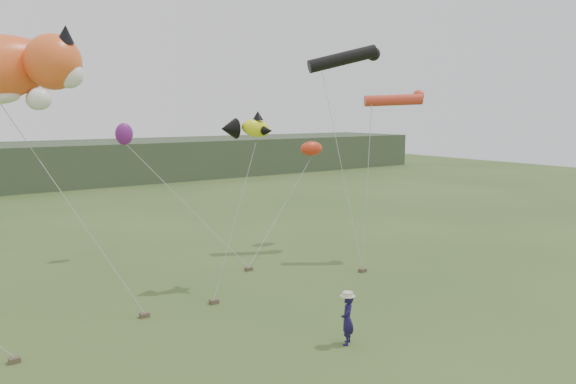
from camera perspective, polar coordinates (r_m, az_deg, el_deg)
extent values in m
plane|color=#385123|center=(18.48, 4.98, -14.25)|extent=(120.00, 120.00, 0.00)
cube|color=#2D3D28|center=(59.24, -24.46, 2.55)|extent=(90.00, 12.00, 4.00)
imported|color=#191243|center=(17.55, 6.04, -12.77)|extent=(0.67, 0.65, 1.56)
cube|color=brown|center=(20.43, -14.38, -12.01)|extent=(0.30, 0.24, 0.16)
cube|color=brown|center=(21.30, -7.53, -10.98)|extent=(0.30, 0.24, 0.16)
cube|color=brown|center=(25.28, 7.57, -7.89)|extent=(0.30, 0.24, 0.16)
cube|color=brown|center=(18.27, -26.04, -15.08)|extent=(0.30, 0.24, 0.16)
cube|color=brown|center=(25.34, -4.01, -7.79)|extent=(0.30, 0.24, 0.16)
sphere|color=#FF5F25|center=(22.24, -22.75, 12.10)|extent=(1.99, 1.99, 1.99)
cone|color=black|center=(21.88, -21.68, 14.71)|extent=(0.62, 0.76, 0.75)
cone|color=black|center=(23.00, -21.82, 14.36)|extent=(0.62, 0.72, 0.71)
sphere|color=white|center=(22.00, -21.35, 11.07)|extent=(1.00, 1.00, 1.00)
sphere|color=white|center=(21.39, -23.91, 8.65)|extent=(0.77, 0.77, 0.77)
sphere|color=white|center=(22.95, -24.15, 8.56)|extent=(0.77, 0.77, 0.77)
ellipsoid|color=yellow|center=(22.57, -3.27, 6.47)|extent=(1.40, 0.60, 0.90)
cone|color=black|center=(22.25, -6.06, 6.42)|extent=(0.67, 0.85, 0.82)
cone|color=black|center=(22.61, -3.08, 7.76)|extent=(0.46, 0.46, 0.37)
cone|color=black|center=(22.34, -2.04, 6.23)|extent=(0.49, 0.51, 0.37)
cone|color=black|center=(23.11, -3.30, 6.29)|extent=(0.49, 0.51, 0.37)
cylinder|color=black|center=(29.29, 5.54, 13.32)|extent=(3.55, 2.12, 1.50)
sphere|color=black|center=(29.97, 8.67, 13.70)|extent=(0.71, 0.71, 0.71)
cylinder|color=red|center=(27.23, 10.65, 9.16)|extent=(2.57, 1.93, 0.61)
sphere|color=red|center=(27.83, 13.10, 9.51)|extent=(0.54, 0.54, 0.54)
ellipsoid|color=red|center=(30.23, 2.40, 4.44)|extent=(1.34, 0.78, 0.78)
ellipsoid|color=#711B78|center=(28.02, -16.31, 5.68)|extent=(0.86, 0.57, 1.05)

